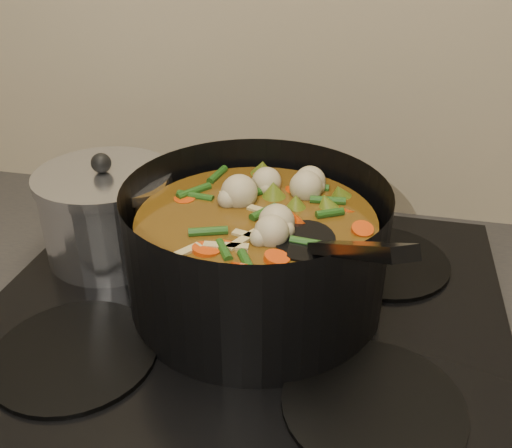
# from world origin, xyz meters

# --- Properties ---
(stovetop) EXTENTS (0.62, 0.54, 0.03)m
(stovetop) POSITION_xyz_m (0.00, 1.93, 0.92)
(stovetop) COLOR black
(stovetop) RESTS_ON counter
(stockpot) EXTENTS (0.37, 0.40, 0.23)m
(stockpot) POSITION_xyz_m (0.01, 1.94, 1.00)
(stockpot) COLOR black
(stockpot) RESTS_ON stovetop
(saucepan) EXTENTS (0.18, 0.18, 0.15)m
(saucepan) POSITION_xyz_m (-0.21, 2.00, 0.99)
(saucepan) COLOR silver
(saucepan) RESTS_ON stovetop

